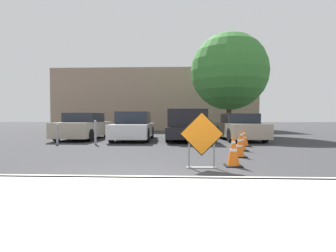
# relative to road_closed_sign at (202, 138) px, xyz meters

# --- Properties ---
(ground_plane) EXTENTS (96.00, 96.00, 0.00)m
(ground_plane) POSITION_rel_road_closed_sign_xyz_m (-1.35, 8.45, -0.72)
(ground_plane) COLOR #333335
(sidewalk_strip) EXTENTS (27.14, 2.95, 0.14)m
(sidewalk_strip) POSITION_rel_road_closed_sign_xyz_m (-1.35, -3.02, -0.65)
(sidewalk_strip) COLOR beige
(sidewalk_strip) RESTS_ON ground_plane
(curb_lip) EXTENTS (27.14, 0.20, 0.14)m
(curb_lip) POSITION_rel_road_closed_sign_xyz_m (-1.35, -1.55, -0.65)
(curb_lip) COLOR beige
(curb_lip) RESTS_ON ground_plane
(road_closed_sign) EXTENTS (1.06, 0.20, 1.36)m
(road_closed_sign) POSITION_rel_road_closed_sign_xyz_m (0.00, 0.00, 0.00)
(road_closed_sign) COLOR black
(road_closed_sign) RESTS_ON ground_plane
(traffic_cone_nearest) EXTENTS (0.42, 0.42, 0.83)m
(traffic_cone_nearest) POSITION_rel_road_closed_sign_xyz_m (0.82, 0.29, -0.31)
(traffic_cone_nearest) COLOR black
(traffic_cone_nearest) RESTS_ON ground_plane
(traffic_cone_second) EXTENTS (0.44, 0.44, 0.70)m
(traffic_cone_second) POSITION_rel_road_closed_sign_xyz_m (1.31, 1.83, -0.38)
(traffic_cone_second) COLOR black
(traffic_cone_second) RESTS_ON ground_plane
(traffic_cone_third) EXTENTS (0.44, 0.44, 0.80)m
(traffic_cone_third) POSITION_rel_road_closed_sign_xyz_m (1.74, 3.38, -0.33)
(traffic_cone_third) COLOR black
(traffic_cone_third) RESTS_ON ground_plane
(traffic_cone_fourth) EXTENTS (0.50, 0.50, 0.74)m
(traffic_cone_fourth) POSITION_rel_road_closed_sign_xyz_m (2.20, 4.87, -0.36)
(traffic_cone_fourth) COLOR black
(traffic_cone_fourth) RESTS_ON ground_plane
(parked_car_nearest) EXTENTS (2.06, 4.30, 1.45)m
(parked_car_nearest) POSITION_rel_road_closed_sign_xyz_m (-5.83, 7.99, -0.04)
(parked_car_nearest) COLOR #A39984
(parked_car_nearest) RESTS_ON ground_plane
(parked_car_second) EXTENTS (1.99, 4.43, 1.51)m
(parked_car_second) POSITION_rel_road_closed_sign_xyz_m (-2.99, 7.60, -0.02)
(parked_car_second) COLOR silver
(parked_car_second) RESTS_ON ground_plane
(pickup_truck) EXTENTS (2.12, 5.37, 1.61)m
(pickup_truck) POSITION_rel_road_closed_sign_xyz_m (-0.14, 7.62, 0.01)
(pickup_truck) COLOR black
(pickup_truck) RESTS_ON ground_plane
(parked_car_third) EXTENTS (2.05, 4.54, 1.41)m
(parked_car_third) POSITION_rel_road_closed_sign_xyz_m (2.71, 7.91, -0.05)
(parked_car_third) COLOR #A39984
(parked_car_third) RESTS_ON ground_plane
(bollard_nearest) EXTENTS (0.12, 0.12, 1.09)m
(bollard_nearest) POSITION_rel_road_closed_sign_xyz_m (-4.30, 5.27, -0.15)
(bollard_nearest) COLOR gray
(bollard_nearest) RESTS_ON ground_plane
(bollard_second) EXTENTS (0.12, 0.12, 0.92)m
(bollard_second) POSITION_rel_road_closed_sign_xyz_m (-6.04, 5.27, -0.23)
(bollard_second) COLOR gray
(bollard_second) RESTS_ON ground_plane
(building_facade_backdrop) EXTENTS (18.88, 5.00, 5.69)m
(building_facade_backdrop) POSITION_rel_road_closed_sign_xyz_m (-2.90, 19.69, 2.13)
(building_facade_backdrop) COLOR gray
(building_facade_backdrop) RESTS_ON ground_plane
(street_tree_behind_lot) EXTENTS (5.09, 5.09, 6.79)m
(street_tree_behind_lot) POSITION_rel_road_closed_sign_xyz_m (2.77, 11.33, 3.52)
(street_tree_behind_lot) COLOR #513823
(street_tree_behind_lot) RESTS_ON ground_plane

